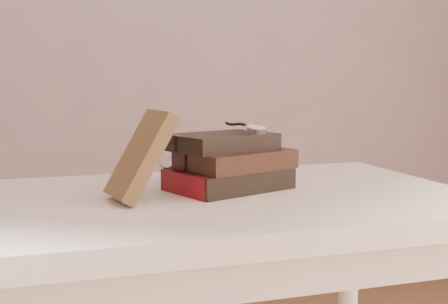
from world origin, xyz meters
name	(u,v)px	position (x,y,z in m)	size (l,w,h in m)	color
table	(209,242)	(0.00, 0.35, 0.66)	(1.00, 0.60, 0.75)	silver
book_stack	(229,163)	(0.05, 0.39, 0.80)	(0.27, 0.22, 0.11)	black
journal	(141,156)	(-0.13, 0.33, 0.83)	(0.03, 0.11, 0.17)	#412D19
pocket_watch	(254,128)	(0.11, 0.41, 0.87)	(0.06, 0.15, 0.02)	silver
eyeglasses	(174,157)	(-0.05, 0.43, 0.81)	(0.12, 0.13, 0.04)	silver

